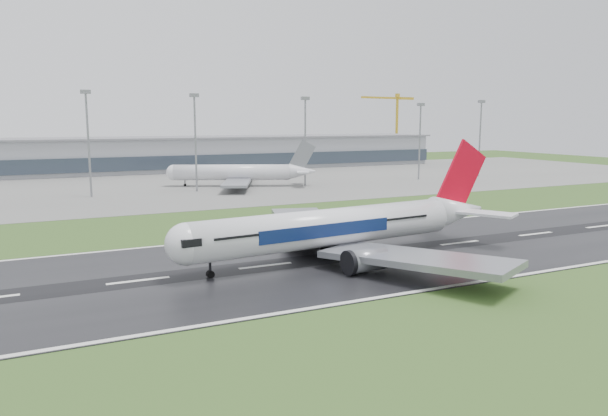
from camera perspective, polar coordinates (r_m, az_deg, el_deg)
ground at (r=111.59m, az=15.58°, el=-3.48°), size 520.00×520.00×0.00m
runway at (r=111.58m, az=15.58°, el=-3.46°), size 400.00×45.00×0.10m
apron at (r=220.40m, az=-6.17°, el=2.77°), size 400.00×130.00×0.08m
terminal at (r=277.00m, az=-10.32°, el=5.47°), size 240.00×36.00×15.00m
main_airliner at (r=94.98m, az=4.67°, el=0.52°), size 69.10×66.37×18.79m
parked_airliner at (r=201.74m, az=-6.71°, el=4.48°), size 69.83×67.89×15.89m
tower_crane at (r=343.11m, az=9.43°, el=8.18°), size 39.76×6.91×39.66m
floodmast_1 at (r=182.70m, az=-21.09°, el=5.89°), size 0.64×0.64×31.26m
floodmast_2 at (r=188.12m, az=-10.99°, el=6.33°), size 0.64×0.64×30.86m
floodmast_3 at (r=201.82m, az=0.12°, el=6.60°), size 0.64×0.64×30.55m
floodmast_4 at (r=228.12m, az=11.70°, el=6.49°), size 0.64×0.64×29.02m
floodmast_5 at (r=247.98m, az=17.48°, el=6.63°), size 0.64×0.64×30.62m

